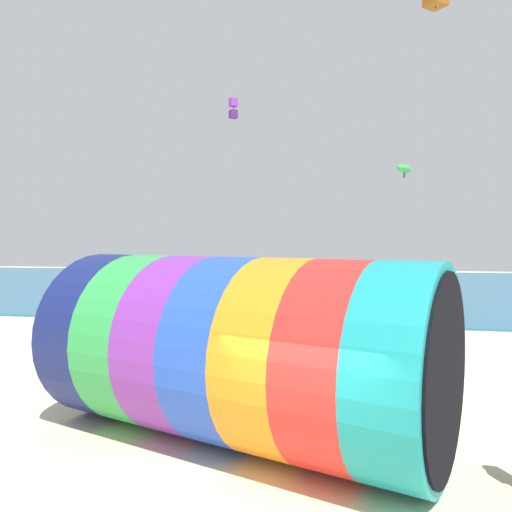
{
  "coord_description": "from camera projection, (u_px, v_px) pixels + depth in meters",
  "views": [
    {
      "loc": [
        0.77,
        -7.22,
        4.04
      ],
      "look_at": [
        -1.37,
        4.45,
        3.65
      ],
      "focal_mm": 35.0,
      "sensor_mm": 36.0,
      "label": 1
    }
  ],
  "objects": [
    {
      "name": "sea",
      "position": [
        338.0,
        286.0,
        42.87
      ],
      "size": [
        120.0,
        40.0,
        0.1
      ],
      "primitive_type": "cube",
      "color": "#236084",
      "rests_on": "ground"
    },
    {
      "name": "giant_inflatable_tube",
      "position": [
        239.0,
        349.0,
        9.94
      ],
      "size": [
        8.68,
        6.22,
        3.7
      ],
      "color": "navy",
      "rests_on": "ground"
    },
    {
      "name": "kite_purple_box",
      "position": [
        233.0,
        108.0,
        19.48
      ],
      "size": [
        0.4,
        0.4,
        0.81
      ],
      "color": "purple"
    },
    {
      "name": "kite_green_parafoil",
      "position": [
        404.0,
        169.0,
        20.26
      ],
      "size": [
        0.9,
        1.15,
        0.57
      ],
      "color": "green"
    }
  ]
}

